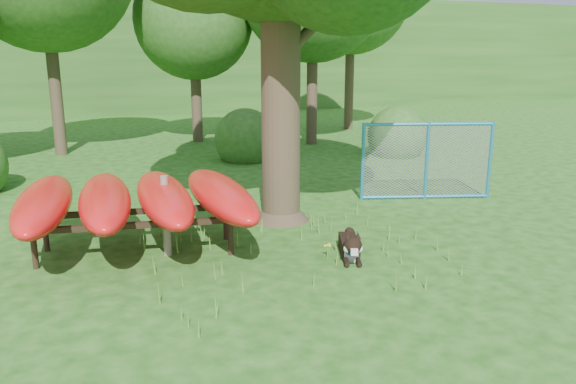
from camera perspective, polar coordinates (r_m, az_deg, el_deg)
name	(u,v)px	position (r m, az deg, el deg)	size (l,w,h in m)	color
ground	(307,285)	(7.70, 1.97, -9.41)	(80.00, 80.00, 0.00)	#184B0F
wooden_post	(166,214)	(8.76, -12.30, -2.17)	(0.34, 0.12, 1.26)	#6C6251
kayak_rack	(135,199)	(8.91, -15.31, -0.72)	(3.53, 3.77, 1.14)	black
husky_dog	(350,246)	(8.64, 6.37, -5.52)	(0.61, 1.08, 0.51)	black
fence_section	(427,161)	(12.23, 13.91, 3.07)	(2.68, 0.97, 2.74)	#2A88C4
wildflower_clump	(328,246)	(8.61, 4.07, -5.54)	(0.11, 0.09, 0.23)	#568C2D
bg_tree_c	(193,20)	(19.97, -9.60, 16.84)	(4.00, 4.00, 6.12)	#392C1F
shrub_right	(396,155)	(17.49, 10.95, 3.69)	(1.80, 1.80, 1.80)	#25541B
shrub_mid	(246,160)	(16.49, -4.29, 3.28)	(1.80, 1.80, 1.80)	#25541B
wooded_hillside	(111,53)	(34.57, -17.58, 13.28)	(80.00, 12.00, 6.00)	#25541B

